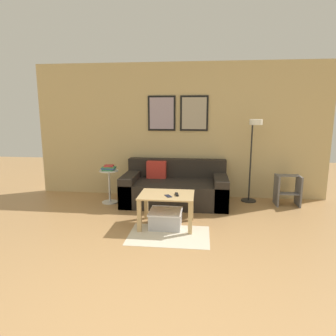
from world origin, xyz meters
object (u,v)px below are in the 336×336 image
(coffee_table, at_px, (167,201))
(side_table, at_px, (109,183))
(storage_bin, at_px, (166,219))
(step_stool, at_px, (288,189))
(book_stack, at_px, (109,168))
(couch, at_px, (175,188))
(floor_lamp, at_px, (253,147))
(cell_phone, at_px, (168,196))
(remote_control, at_px, (177,194))

(coffee_table, relative_size, side_table, 1.30)
(storage_bin, height_order, step_stool, step_stool)
(book_stack, bearing_deg, side_table, 116.26)
(couch, distance_m, floor_lamp, 1.56)
(coffee_table, height_order, cell_phone, cell_phone)
(couch, xyz_separation_m, step_stool, (2.00, 0.09, 0.02))
(book_stack, distance_m, remote_control, 1.67)
(side_table, height_order, remote_control, side_table)
(floor_lamp, height_order, side_table, floor_lamp)
(book_stack, relative_size, step_stool, 0.48)
(storage_bin, distance_m, book_stack, 1.63)
(storage_bin, relative_size, remote_control, 3.14)
(couch, height_order, step_stool, couch)
(coffee_table, height_order, book_stack, book_stack)
(floor_lamp, relative_size, side_table, 2.52)
(storage_bin, bearing_deg, coffee_table, 70.83)
(coffee_table, height_order, step_stool, step_stool)
(coffee_table, distance_m, side_table, 1.54)
(floor_lamp, bearing_deg, couch, -177.99)
(floor_lamp, bearing_deg, book_stack, -175.77)
(coffee_table, distance_m, storage_bin, 0.26)
(coffee_table, xyz_separation_m, floor_lamp, (1.38, 1.18, 0.66))
(coffee_table, bearing_deg, step_stool, 31.14)
(book_stack, distance_m, cell_phone, 1.63)
(storage_bin, height_order, remote_control, remote_control)
(couch, height_order, storage_bin, couch)
(floor_lamp, relative_size, remote_control, 10.13)
(couch, distance_m, remote_control, 1.19)
(couch, xyz_separation_m, storage_bin, (-0.03, -1.16, -0.15))
(book_stack, distance_m, step_stool, 3.21)
(floor_lamp, distance_m, book_stack, 2.58)
(coffee_table, bearing_deg, cell_phone, -71.87)
(step_stool, bearing_deg, storage_bin, -148.35)
(book_stack, relative_size, remote_control, 1.72)
(book_stack, height_order, cell_phone, book_stack)
(side_table, bearing_deg, step_stool, 3.87)
(step_stool, bearing_deg, book_stack, -175.93)
(side_table, bearing_deg, floor_lamp, 3.97)
(floor_lamp, bearing_deg, storage_bin, -138.88)
(cell_phone, relative_size, step_stool, 0.26)
(book_stack, height_order, step_stool, book_stack)
(remote_control, distance_m, cell_phone, 0.14)
(cell_phone, height_order, step_stool, step_stool)
(coffee_table, bearing_deg, remote_control, -10.46)
(cell_phone, bearing_deg, side_table, 108.52)
(couch, distance_m, cell_phone, 1.25)
(floor_lamp, xyz_separation_m, side_table, (-2.55, -0.18, -0.67))
(remote_control, distance_m, step_stool, 2.26)
(remote_control, bearing_deg, floor_lamp, 34.59)
(storage_bin, distance_m, floor_lamp, 2.06)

